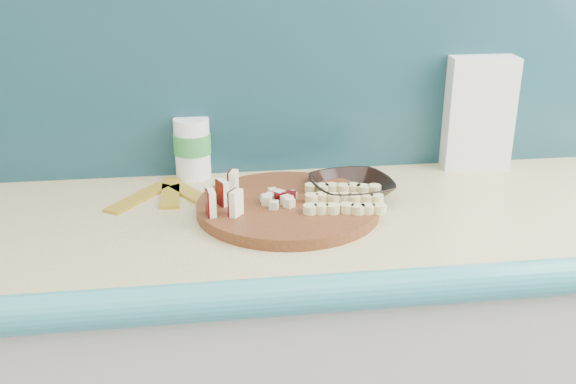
% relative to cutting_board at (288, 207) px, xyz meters
% --- Properties ---
extents(backsplash, '(2.20, 0.02, 0.50)m').
position_rel_cutting_board_xyz_m(backsplash, '(-0.06, 0.26, 0.24)').
color(backsplash, teal).
rests_on(backsplash, kitchen_counter).
extents(cutting_board, '(0.41, 0.41, 0.02)m').
position_rel_cutting_board_xyz_m(cutting_board, '(0.00, 0.00, 0.00)').
color(cutting_board, '#41230E').
rests_on(cutting_board, kitchen_counter).
extents(apple_wedges, '(0.07, 0.14, 0.05)m').
position_rel_cutting_board_xyz_m(apple_wedges, '(-0.12, -0.01, 0.04)').
color(apple_wedges, '#FEF8CB').
rests_on(apple_wedges, cutting_board).
extents(apple_chunks, '(0.06, 0.06, 0.02)m').
position_rel_cutting_board_xyz_m(apple_chunks, '(-0.02, 0.00, 0.02)').
color(apple_chunks, beige).
rests_on(apple_chunks, cutting_board).
extents(banana_slices, '(0.17, 0.15, 0.02)m').
position_rel_cutting_board_xyz_m(banana_slices, '(0.11, -0.02, 0.02)').
color(banana_slices, '#DBD386').
rests_on(banana_slices, cutting_board).
extents(brown_bowl, '(0.19, 0.19, 0.04)m').
position_rel_cutting_board_xyz_m(brown_bowl, '(0.14, 0.06, 0.01)').
color(brown_bowl, black).
rests_on(brown_bowl, kitchen_counter).
extents(flour_bag, '(0.16, 0.12, 0.26)m').
position_rel_cutting_board_xyz_m(flour_bag, '(0.48, 0.24, 0.12)').
color(flour_bag, silver).
rests_on(flour_bag, kitchen_counter).
extents(canister, '(0.08, 0.08, 0.14)m').
position_rel_cutting_board_xyz_m(canister, '(-0.18, 0.24, 0.06)').
color(canister, white).
rests_on(canister, kitchen_counter).
extents(banana_peel, '(0.24, 0.20, 0.01)m').
position_rel_cutting_board_xyz_m(banana_peel, '(-0.24, 0.11, -0.01)').
color(banana_peel, gold).
rests_on(banana_peel, kitchen_counter).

